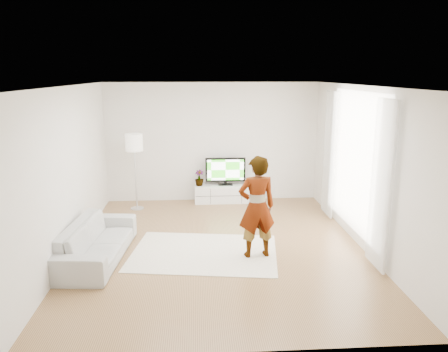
{
  "coord_description": "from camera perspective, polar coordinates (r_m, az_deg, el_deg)",
  "views": [
    {
      "loc": [
        -0.39,
        -7.22,
        3.01
      ],
      "look_at": [
        0.11,
        0.4,
        1.2
      ],
      "focal_mm": 35.0,
      "sensor_mm": 36.0,
      "label": 1
    }
  ],
  "objects": [
    {
      "name": "floor",
      "position": [
        7.83,
        -0.6,
        -9.26
      ],
      "size": [
        6.0,
        6.0,
        0.0
      ],
      "primitive_type": "plane",
      "color": "#A27949",
      "rests_on": "ground"
    },
    {
      "name": "ceiling",
      "position": [
        7.23,
        -0.65,
        11.69
      ],
      "size": [
        6.0,
        6.0,
        0.0
      ],
      "primitive_type": "plane",
      "color": "white",
      "rests_on": "wall_back"
    },
    {
      "name": "wall_left",
      "position": [
        7.69,
        -19.57,
        0.48
      ],
      "size": [
        0.02,
        6.0,
        2.8
      ],
      "primitive_type": "cube",
      "color": "silver",
      "rests_on": "floor"
    },
    {
      "name": "wall_right",
      "position": [
        7.94,
        17.7,
        1.01
      ],
      "size": [
        0.02,
        6.0,
        2.8
      ],
      "primitive_type": "cube",
      "color": "silver",
      "rests_on": "floor"
    },
    {
      "name": "wall_back",
      "position": [
        10.35,
        -1.53,
        4.4
      ],
      "size": [
        5.0,
        0.02,
        2.8
      ],
      "primitive_type": "cube",
      "color": "silver",
      "rests_on": "floor"
    },
    {
      "name": "wall_front",
      "position": [
        4.53,
        1.46,
        -7.47
      ],
      "size": [
        5.0,
        0.02,
        2.8
      ],
      "primitive_type": "cube",
      "color": "silver",
      "rests_on": "floor"
    },
    {
      "name": "window",
      "position": [
        8.2,
        16.85,
        1.8
      ],
      "size": [
        0.01,
        2.6,
        2.5
      ],
      "primitive_type": "cube",
      "color": "white",
      "rests_on": "wall_right"
    },
    {
      "name": "curtain_near",
      "position": [
        7.01,
        19.84,
        -1.15
      ],
      "size": [
        0.04,
        0.7,
        2.6
      ],
      "primitive_type": "cube",
      "color": "white",
      "rests_on": "floor"
    },
    {
      "name": "curtain_far",
      "position": [
        9.4,
        13.62,
        2.8
      ],
      "size": [
        0.04,
        0.7,
        2.6
      ],
      "primitive_type": "cube",
      "color": "white",
      "rests_on": "floor"
    },
    {
      "name": "media_console",
      "position": [
        10.39,
        0.2,
        -2.3
      ],
      "size": [
        1.46,
        0.42,
        0.41
      ],
      "color": "white",
      "rests_on": "floor"
    },
    {
      "name": "television",
      "position": [
        10.28,
        0.19,
        0.75
      ],
      "size": [
        0.94,
        0.19,
        0.66
      ],
      "color": "black",
      "rests_on": "media_console"
    },
    {
      "name": "game_console",
      "position": [
        10.38,
        3.73,
        -0.63
      ],
      "size": [
        0.06,
        0.15,
        0.2
      ],
      "rotation": [
        0.0,
        0.0,
        -0.1
      ],
      "color": "white",
      "rests_on": "media_console"
    },
    {
      "name": "potted_plant",
      "position": [
        10.27,
        -3.26,
        -0.25
      ],
      "size": [
        0.24,
        0.24,
        0.37
      ],
      "primitive_type": "imported",
      "rotation": [
        0.0,
        0.0,
        -0.18
      ],
      "color": "#3F7238",
      "rests_on": "media_console"
    },
    {
      "name": "rug",
      "position": [
        7.6,
        -2.61,
        -9.95
      ],
      "size": [
        2.67,
        2.09,
        0.01
      ],
      "primitive_type": "cube",
      "rotation": [
        0.0,
        0.0,
        -0.14
      ],
      "color": "white",
      "rests_on": "floor"
    },
    {
      "name": "player",
      "position": [
        7.18,
        4.3,
        -4.04
      ],
      "size": [
        0.68,
        0.5,
        1.71
      ],
      "primitive_type": "imported",
      "rotation": [
        0.0,
        0.0,
        3.3
      ],
      "color": "#334772",
      "rests_on": "rug"
    },
    {
      "name": "sofa",
      "position": [
        7.55,
        -16.25,
        -8.14
      ],
      "size": [
        1.02,
        2.2,
        0.62
      ],
      "primitive_type": "imported",
      "rotation": [
        0.0,
        0.0,
        1.48
      ],
      "color": "#ACACA7",
      "rests_on": "floor"
    },
    {
      "name": "floor_lamp",
      "position": [
        9.79,
        -11.64,
        3.88
      ],
      "size": [
        0.38,
        0.38,
        1.71
      ],
      "color": "silver",
      "rests_on": "floor"
    }
  ]
}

